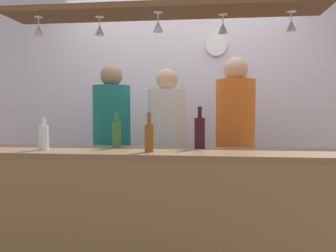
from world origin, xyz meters
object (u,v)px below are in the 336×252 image
object	(u,v)px
person_middle_white_patterned_shirt	(167,142)
wall_clock	(216,45)
picture_frame_lower_pair	(234,89)
picture_frame_upper_small	(236,72)
bottle_soda_clear	(44,136)
bottle_beer_amber_tall	(149,137)
person_right_orange_shirt	(235,136)
person_left_teal_shirt	(112,139)
bottle_beer_green_import	(116,134)
bottle_wine_dark_red	(200,132)

from	to	relation	value
person_middle_white_patterned_shirt	wall_clock	bearing A→B (deg)	55.63
picture_frame_lower_pair	picture_frame_upper_small	world-z (taller)	picture_frame_upper_small
bottle_soda_clear	picture_frame_lower_pair	xyz separation A→B (m)	(1.39, 1.48, 0.40)
bottle_beer_amber_tall	picture_frame_lower_pair	distance (m)	1.69
person_middle_white_patterned_shirt	person_right_orange_shirt	xyz separation A→B (m)	(0.60, 0.00, 0.06)
person_right_orange_shirt	person_left_teal_shirt	bearing A→B (deg)	180.00
person_middle_white_patterned_shirt	picture_frame_upper_small	world-z (taller)	picture_frame_upper_small
person_middle_white_patterned_shirt	wall_clock	xyz separation A→B (m)	(0.44, 0.65, 0.97)
person_middle_white_patterned_shirt	bottle_beer_green_import	world-z (taller)	person_middle_white_patterned_shirt
person_left_teal_shirt	picture_frame_upper_small	xyz separation A→B (m)	(1.16, 0.66, 0.66)
bottle_beer_green_import	person_middle_white_patterned_shirt	bearing A→B (deg)	65.32
person_left_teal_shirt	picture_frame_lower_pair	xyz separation A→B (m)	(1.14, 0.66, 0.48)
person_right_orange_shirt	wall_clock	world-z (taller)	wall_clock
person_right_orange_shirt	bottle_beer_amber_tall	xyz separation A→B (m)	(-0.62, -0.86, 0.06)
person_right_orange_shirt	bottle_soda_clear	size ratio (longest dim) A/B	7.62
person_left_teal_shirt	bottle_beer_green_import	distance (m)	0.68
bottle_soda_clear	bottle_beer_amber_tall	bearing A→B (deg)	-2.60
wall_clock	person_left_teal_shirt	bearing A→B (deg)	-145.68
person_left_teal_shirt	person_middle_white_patterned_shirt	distance (m)	0.51
bottle_soda_clear	picture_frame_lower_pair	distance (m)	2.07
person_right_orange_shirt	bottle_wine_dark_red	xyz separation A→B (m)	(-0.29, -0.61, 0.08)
person_middle_white_patterned_shirt	bottle_beer_amber_tall	size ratio (longest dim) A/B	6.39
person_right_orange_shirt	wall_clock	distance (m)	1.13
person_left_teal_shirt	bottle_soda_clear	size ratio (longest dim) A/B	7.41
person_right_orange_shirt	bottle_wine_dark_red	world-z (taller)	person_right_orange_shirt
wall_clock	person_right_orange_shirt	bearing A→B (deg)	-76.28
wall_clock	bottle_beer_green_import	bearing A→B (deg)	-119.80
picture_frame_lower_pair	wall_clock	size ratio (longest dim) A/B	1.36
person_right_orange_shirt	bottle_beer_green_import	size ratio (longest dim) A/B	6.74
picture_frame_lower_pair	wall_clock	xyz separation A→B (m)	(-0.19, -0.01, 0.46)
person_middle_white_patterned_shirt	bottle_soda_clear	distance (m)	1.13
bottle_soda_clear	person_right_orange_shirt	bearing A→B (deg)	31.20
picture_frame_lower_pair	picture_frame_upper_small	distance (m)	0.18
person_middle_white_patterned_shirt	bottle_beer_green_import	bearing A→B (deg)	-114.68
person_middle_white_patterned_shirt	bottle_wine_dark_red	xyz separation A→B (m)	(0.31, -0.61, 0.14)
person_left_teal_shirt	bottle_wine_dark_red	size ratio (longest dim) A/B	5.68
bottle_beer_green_import	picture_frame_lower_pair	bearing A→B (deg)	54.49
person_left_teal_shirt	bottle_beer_amber_tall	size ratio (longest dim) A/B	6.56
person_left_teal_shirt	wall_clock	bearing A→B (deg)	34.32
person_right_orange_shirt	bottle_beer_amber_tall	size ratio (longest dim) A/B	6.74
bottle_beer_amber_tall	person_middle_white_patterned_shirt	bearing A→B (deg)	89.09
picture_frame_upper_small	bottle_soda_clear	bearing A→B (deg)	-133.51
bottle_wine_dark_red	bottle_beer_amber_tall	distance (m)	0.41
picture_frame_lower_pair	person_right_orange_shirt	bearing A→B (deg)	-92.35
bottle_beer_green_import	picture_frame_upper_small	world-z (taller)	picture_frame_upper_small
picture_frame_upper_small	bottle_wine_dark_red	bearing A→B (deg)	-104.97
bottle_beer_amber_tall	wall_clock	world-z (taller)	wall_clock
person_right_orange_shirt	bottle_beer_green_import	world-z (taller)	person_right_orange_shirt
bottle_soda_clear	bottle_wine_dark_red	xyz separation A→B (m)	(1.07, 0.22, 0.03)
bottle_soda_clear	bottle_beer_green_import	size ratio (longest dim) A/B	0.88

